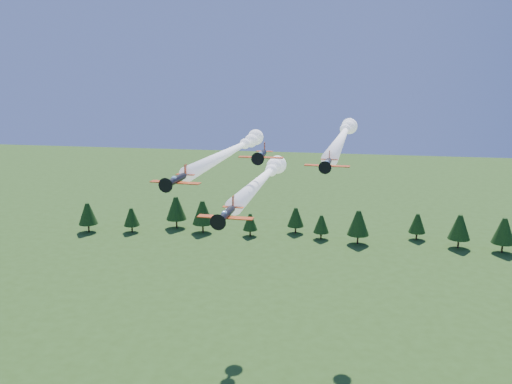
% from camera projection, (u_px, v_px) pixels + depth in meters
% --- Properties ---
extents(plane_lead, '(7.81, 45.97, 3.70)m').
position_uv_depth(plane_lead, '(264.00, 177.00, 102.03)').
color(plane_lead, black).
rests_on(plane_lead, ground).
extents(plane_left, '(9.88, 54.99, 3.70)m').
position_uv_depth(plane_left, '(232.00, 150.00, 117.21)').
color(plane_left, black).
rests_on(plane_left, ground).
extents(plane_right, '(7.60, 56.83, 3.70)m').
position_uv_depth(plane_right, '(343.00, 136.00, 113.53)').
color(plane_right, black).
rests_on(plane_right, ground).
extents(plane_slot, '(7.31, 7.99, 2.59)m').
position_uv_depth(plane_slot, '(261.00, 155.00, 92.71)').
color(plane_slot, black).
rests_on(plane_slot, ground).
extents(treeline, '(151.11, 17.84, 11.87)m').
position_uv_depth(treeline, '(292.00, 219.00, 200.41)').
color(treeline, '#382314').
rests_on(treeline, ground).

